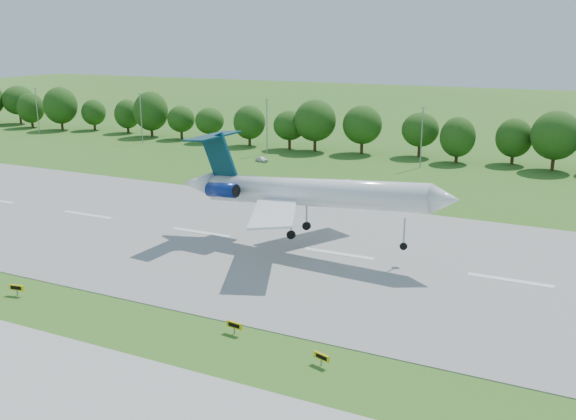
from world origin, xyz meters
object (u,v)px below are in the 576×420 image
object	(u,v)px
airliner	(300,191)
taxi_sign_left	(17,288)
service_vehicle_b	(262,159)
service_vehicle_a	(222,154)

from	to	relation	value
airliner	taxi_sign_left	xyz separation A→B (m)	(-19.53, -26.52, -6.55)
airliner	service_vehicle_b	bearing A→B (deg)	124.91
taxi_sign_left	service_vehicle_a	distance (m)	80.27
taxi_sign_left	service_vehicle_a	size ratio (longest dim) A/B	0.51
service_vehicle_a	service_vehicle_b	world-z (taller)	service_vehicle_b
taxi_sign_left	service_vehicle_b	distance (m)	75.85
service_vehicle_a	taxi_sign_left	bearing A→B (deg)	-149.06
taxi_sign_left	service_vehicle_a	bearing A→B (deg)	96.70
airliner	service_vehicle_b	xyz separation A→B (m)	(-31.51, 48.37, -6.85)
airliner	taxi_sign_left	bearing A→B (deg)	-124.54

